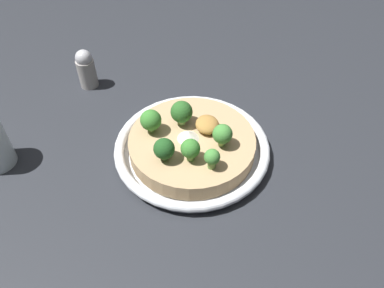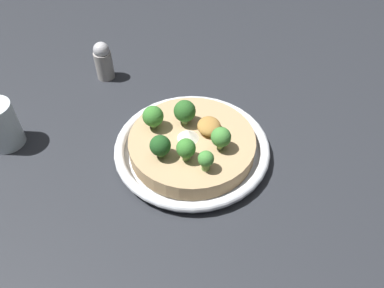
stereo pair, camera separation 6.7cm
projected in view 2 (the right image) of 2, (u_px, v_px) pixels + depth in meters
The scene contains 12 objects.
ground_plane at pixel (192, 153), 0.68m from camera, with size 6.00×6.00×0.00m, color #23262B.
risotto_bowl at pixel (192, 146), 0.67m from camera, with size 0.28×0.28×0.04m.
cheese_sprinkle at pixel (188, 136), 0.65m from camera, with size 0.04×0.04×0.02m.
crispy_onion_garnish at pixel (209, 126), 0.66m from camera, with size 0.05×0.04×0.02m.
broccoli_front at pixel (221, 137), 0.62m from camera, with size 0.03×0.03×0.04m.
broccoli_back_right at pixel (153, 116), 0.66m from camera, with size 0.04×0.04×0.04m.
broccoli_front_left at pixel (206, 160), 0.59m from camera, with size 0.03×0.03×0.04m.
broccoli_back at pixel (160, 146), 0.61m from camera, with size 0.04×0.04×0.04m.
broccoli_back_left at pixel (186, 149), 0.60m from camera, with size 0.03×0.03×0.04m.
broccoli_right at pixel (185, 111), 0.66m from camera, with size 0.04×0.04×0.05m.
drinking_glass at pixel (0, 125), 0.67m from camera, with size 0.06×0.06×0.09m.
pepper_shaker at pixel (103, 61), 0.81m from camera, with size 0.04×0.04×0.09m.
Camera 2 is at (-0.46, 0.01, 0.50)m, focal length 35.00 mm.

